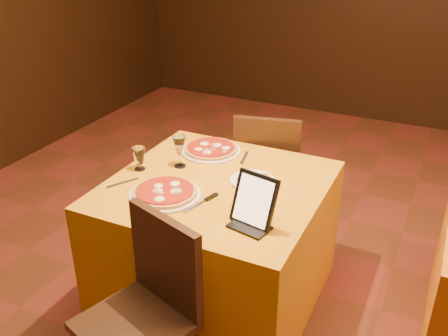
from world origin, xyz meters
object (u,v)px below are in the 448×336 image
at_px(main_table, 218,242).
at_px(wine_glass, 179,151).
at_px(pizza_far, 211,150).
at_px(pizza_near, 165,193).
at_px(water_glass, 139,159).
at_px(chair_main_far, 269,171).
at_px(tablet, 254,200).
at_px(chair_main_near, 134,325).

xyz_separation_m(main_table, wine_glass, (-0.28, 0.09, 0.47)).
relative_size(pizza_far, wine_glass, 1.87).
height_order(pizza_near, pizza_far, same).
height_order(pizza_far, water_glass, water_glass).
distance_m(wine_glass, water_glass, 0.23).
xyz_separation_m(pizza_near, water_glass, (-0.28, 0.19, 0.05)).
relative_size(chair_main_far, tablet, 3.73).
xyz_separation_m(water_glass, tablet, (0.78, -0.23, 0.06)).
height_order(wine_glass, tablet, tablet).
distance_m(main_table, pizza_near, 0.49).
bearing_deg(main_table, wine_glass, 162.26).
distance_m(main_table, wine_glass, 0.55).
height_order(chair_main_far, tablet, tablet).
xyz_separation_m(main_table, tablet, (0.32, -0.27, 0.49)).
bearing_deg(wine_glass, water_glass, -145.03).
relative_size(main_table, water_glass, 8.46).
relative_size(pizza_near, wine_glass, 1.91).
height_order(chair_main_far, pizza_near, chair_main_far).
distance_m(pizza_far, water_glass, 0.46).
xyz_separation_m(chair_main_far, wine_glass, (-0.28, -0.71, 0.39)).
height_order(chair_main_near, chair_main_far, same).
relative_size(pizza_near, water_glass, 2.79).
height_order(main_table, pizza_far, pizza_far).
bearing_deg(wine_glass, pizza_near, -72.92).
xyz_separation_m(chair_main_far, tablet, (0.32, -1.07, 0.41)).
relative_size(chair_main_far, wine_glass, 4.79).
bearing_deg(pizza_far, water_glass, -123.78).
distance_m(chair_main_far, tablet, 1.19).
distance_m(main_table, tablet, 0.65).
bearing_deg(pizza_far, chair_main_near, -79.60).
bearing_deg(wine_glass, main_table, -17.74).
xyz_separation_m(pizza_far, wine_glass, (-0.07, -0.25, 0.08)).
bearing_deg(water_glass, tablet, -16.32).
bearing_deg(pizza_near, tablet, -4.19).
distance_m(pizza_far, tablet, 0.81).
bearing_deg(water_glass, wine_glass, 34.97).
relative_size(water_glass, tablet, 0.53).
xyz_separation_m(wine_glass, water_glass, (-0.18, -0.13, -0.03)).
bearing_deg(pizza_far, chair_main_far, 65.61).
relative_size(chair_main_near, chair_main_far, 1.00).
xyz_separation_m(chair_main_near, pizza_far, (-0.21, 1.14, 0.31)).
height_order(chair_main_far, wine_glass, wine_glass).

